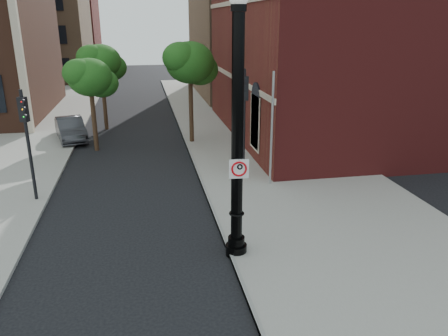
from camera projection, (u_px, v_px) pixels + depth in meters
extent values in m
plane|color=black|center=(161.00, 273.00, 11.97)|extent=(120.00, 120.00, 0.00)
cube|color=gray|center=(269.00, 155.00, 22.31)|extent=(8.00, 60.00, 0.12)
cube|color=gray|center=(1.00, 131.00, 27.13)|extent=(10.00, 50.00, 0.12)
cube|color=gray|center=(192.00, 159.00, 21.62)|extent=(0.10, 60.00, 0.14)
cube|color=maroon|center=(416.00, 31.00, 25.88)|extent=(22.00, 16.00, 12.00)
cube|color=black|center=(255.00, 123.00, 20.58)|extent=(0.08, 1.40, 2.40)
cube|color=#C4B298|center=(234.00, 78.00, 24.75)|extent=(0.06, 16.00, 0.25)
cube|color=#C4B298|center=(234.00, 2.00, 23.47)|extent=(0.06, 16.00, 0.25)
cube|color=#C4B298|center=(13.00, 12.00, 24.32)|extent=(0.40, 0.40, 14.00)
cube|color=#866549|center=(31.00, 26.00, 48.89)|extent=(12.00, 12.00, 12.00)
cube|color=maroon|center=(54.00, 32.00, 62.24)|extent=(12.00, 12.00, 10.00)
cube|color=#866549|center=(315.00, 16.00, 40.45)|extent=(22.00, 14.00, 14.00)
cylinder|color=black|center=(236.00, 249.00, 12.88)|extent=(0.62, 0.62, 0.33)
cylinder|color=black|center=(236.00, 241.00, 12.79)|extent=(0.49, 0.49, 0.28)
cylinder|color=black|center=(237.00, 138.00, 11.79)|extent=(0.33, 0.33, 6.45)
torus|color=black|center=(237.00, 213.00, 12.50)|extent=(0.45, 0.45, 0.07)
cylinder|color=black|center=(239.00, 8.00, 10.72)|extent=(0.40, 0.40, 0.17)
cube|color=white|center=(239.00, 169.00, 11.88)|extent=(0.55, 0.06, 0.55)
cube|color=black|center=(239.00, 160.00, 11.80)|extent=(0.55, 0.04, 0.05)
cube|color=black|center=(239.00, 178.00, 11.96)|extent=(0.55, 0.04, 0.05)
cube|color=black|center=(230.00, 169.00, 11.85)|extent=(0.05, 0.01, 0.55)
cube|color=black|center=(248.00, 169.00, 11.91)|extent=(0.05, 0.01, 0.55)
torus|color=red|center=(239.00, 169.00, 11.88)|extent=(0.44, 0.08, 0.44)
cube|color=red|center=(239.00, 169.00, 11.88)|extent=(0.31, 0.03, 0.31)
cube|color=black|center=(237.00, 169.00, 11.87)|extent=(0.05, 0.01, 0.26)
torus|color=black|center=(240.00, 167.00, 11.86)|extent=(0.17, 0.06, 0.17)
cylinder|color=black|center=(239.00, 160.00, 11.80)|extent=(0.03, 0.02, 0.03)
imported|color=#2F2F34|center=(71.00, 129.00, 25.05)|extent=(2.38, 4.24, 1.32)
cylinder|color=black|center=(29.00, 148.00, 16.02)|extent=(0.12, 0.12, 4.28)
cube|color=black|center=(23.00, 109.00, 15.56)|extent=(0.34, 0.32, 0.89)
sphere|color=#E50505|center=(23.00, 101.00, 15.34)|extent=(0.16, 0.16, 0.16)
sphere|color=#FF8C00|center=(24.00, 109.00, 15.43)|extent=(0.16, 0.16, 0.16)
sphere|color=#00E519|center=(25.00, 116.00, 15.51)|extent=(0.16, 0.16, 0.16)
cylinder|color=black|center=(244.00, 126.00, 18.40)|extent=(0.14, 0.14, 4.73)
cube|color=black|center=(244.00, 88.00, 17.90)|extent=(0.31, 0.29, 0.98)
sphere|color=#E50505|center=(245.00, 80.00, 17.64)|extent=(0.18, 0.18, 0.18)
sphere|color=#FF8C00|center=(245.00, 88.00, 17.73)|extent=(0.18, 0.18, 0.18)
sphere|color=#00E519|center=(245.00, 95.00, 17.83)|extent=(0.18, 0.18, 0.18)
cylinder|color=#999999|center=(272.00, 131.00, 17.47)|extent=(0.09, 0.09, 4.74)
cylinder|color=#342114|center=(94.00, 117.00, 22.74)|extent=(0.24, 0.24, 3.59)
ellipsoid|color=#174F15|center=(90.00, 77.00, 22.08)|extent=(2.26, 2.26, 1.92)
ellipsoid|color=#174F15|center=(102.00, 83.00, 22.67)|extent=(1.75, 1.75, 1.48)
ellipsoid|color=#174F15|center=(79.00, 73.00, 21.63)|extent=(1.64, 1.64, 1.40)
cylinder|color=#342114|center=(104.00, 98.00, 27.22)|extent=(0.24, 0.24, 3.92)
ellipsoid|color=#174F15|center=(101.00, 62.00, 26.50)|extent=(2.46, 2.46, 2.09)
ellipsoid|color=#174F15|center=(111.00, 67.00, 27.14)|extent=(1.90, 1.90, 1.62)
ellipsoid|color=#174F15|center=(91.00, 58.00, 26.01)|extent=(1.79, 1.79, 1.52)
cylinder|color=#342114|center=(191.00, 107.00, 24.00)|extent=(0.24, 0.24, 4.15)
ellipsoid|color=#174F15|center=(190.00, 63.00, 23.24)|extent=(2.61, 2.61, 2.22)
ellipsoid|color=#174F15|center=(200.00, 69.00, 23.92)|extent=(2.02, 2.02, 1.71)
ellipsoid|color=#174F15|center=(180.00, 58.00, 22.72)|extent=(1.90, 1.90, 1.61)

